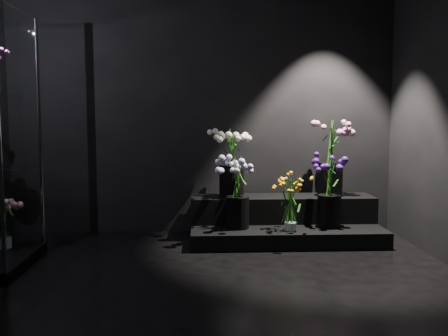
{
  "coord_description": "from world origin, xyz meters",
  "views": [
    {
      "loc": [
        -0.03,
        -3.25,
        1.23
      ],
      "look_at": [
        0.18,
        1.2,
        0.76
      ],
      "focal_mm": 40.0,
      "sensor_mm": 36.0,
      "label": 1
    }
  ],
  "objects": [
    {
      "name": "bouquet_pink_roses",
      "position": [
        1.29,
        1.72,
        0.85
      ],
      "size": [
        0.46,
        0.46,
        0.78
      ],
      "rotation": [
        0.0,
        0.0,
        -0.43
      ],
      "color": "black",
      "rests_on": "display_riser"
    },
    {
      "name": "display_riser",
      "position": [
        0.8,
        1.63,
        0.17
      ],
      "size": [
        1.85,
        0.82,
        0.41
      ],
      "color": "black",
      "rests_on": "floor"
    },
    {
      "name": "floor",
      "position": [
        0.0,
        0.0,
        0.0
      ],
      "size": [
        4.0,
        4.0,
        0.0
      ],
      "primitive_type": "plane",
      "color": "black",
      "rests_on": "ground"
    },
    {
      "name": "bouquet_case_base_pink",
      "position": [
        -1.72,
        1.02,
        0.33
      ],
      "size": [
        0.4,
        0.4,
        0.44
      ],
      "rotation": [
        0.0,
        0.0,
        0.26
      ],
      "color": "white",
      "rests_on": "display_case"
    },
    {
      "name": "bouquet_purple",
      "position": [
        1.21,
        1.44,
        0.55
      ],
      "size": [
        0.36,
        0.36,
        0.7
      ],
      "rotation": [
        0.0,
        0.0,
        0.24
      ],
      "color": "black",
      "rests_on": "display_riser"
    },
    {
      "name": "wall_front",
      "position": [
        0.0,
        -2.0,
        1.4
      ],
      "size": [
        4.0,
        0.0,
        4.0
      ],
      "primitive_type": "plane",
      "rotation": [
        -1.57,
        0.0,
        0.0
      ],
      "color": "black",
      "rests_on": "floor"
    },
    {
      "name": "bouquet_orange_bells",
      "position": [
        0.81,
        1.31,
        0.43
      ],
      "size": [
        0.34,
        0.34,
        0.52
      ],
      "rotation": [
        0.0,
        0.0,
        -0.24
      ],
      "color": "white",
      "rests_on": "display_riser"
    },
    {
      "name": "bouquet_cream_roses",
      "position": [
        0.28,
        1.71,
        0.82
      ],
      "size": [
        0.43,
        0.43,
        0.71
      ],
      "rotation": [
        0.0,
        0.0,
        0.13
      ],
      "color": "black",
      "rests_on": "display_riser"
    },
    {
      "name": "wall_back",
      "position": [
        0.0,
        2.0,
        1.4
      ],
      "size": [
        4.0,
        0.0,
        4.0
      ],
      "primitive_type": "plane",
      "rotation": [
        1.57,
        0.0,
        0.0
      ],
      "color": "black",
      "rests_on": "floor"
    },
    {
      "name": "bouquet_lilac",
      "position": [
        0.32,
        1.43,
        0.55
      ],
      "size": [
        0.36,
        0.36,
        0.68
      ],
      "rotation": [
        0.0,
        0.0,
        0.05
      ],
      "color": "black",
      "rests_on": "display_riser"
    }
  ]
}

